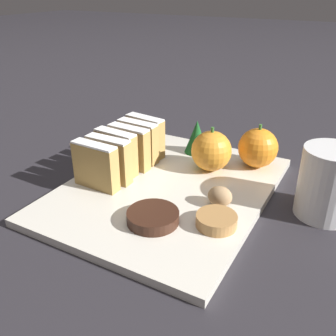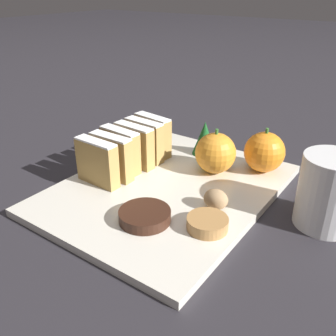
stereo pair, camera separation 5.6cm
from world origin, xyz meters
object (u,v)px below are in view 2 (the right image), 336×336
(walnut, at_px, (216,199))
(orange_far, at_px, (264,152))
(coffee_mug, at_px, (331,192))
(orange_near, at_px, (215,153))
(chocolate_cookie, at_px, (145,216))

(walnut, bearing_deg, orange_far, 87.17)
(orange_far, height_order, walnut, orange_far)
(coffee_mug, bearing_deg, orange_near, 170.57)
(orange_far, bearing_deg, coffee_mug, -33.25)
(orange_far, bearing_deg, orange_near, -141.53)
(orange_near, xyz_separation_m, chocolate_cookie, (-0.01, -0.18, -0.03))
(chocolate_cookie, bearing_deg, orange_far, 73.38)
(walnut, xyz_separation_m, chocolate_cookie, (-0.06, -0.08, -0.01))
(walnut, xyz_separation_m, coffee_mug, (0.13, 0.07, 0.02))
(orange_far, xyz_separation_m, chocolate_cookie, (-0.07, -0.23, -0.03))
(orange_near, height_order, chocolate_cookie, orange_near)
(chocolate_cookie, height_order, coffee_mug, coffee_mug)
(orange_far, distance_m, coffee_mug, 0.15)
(orange_near, height_order, orange_far, same)
(orange_near, distance_m, coffee_mug, 0.19)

